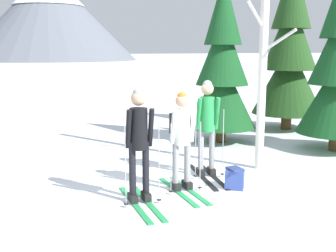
{
  "coord_description": "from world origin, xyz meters",
  "views": [
    {
      "loc": [
        -3.25,
        -6.43,
        2.42
      ],
      "look_at": [
        -0.03,
        0.35,
        1.05
      ],
      "focal_mm": 45.17,
      "sensor_mm": 36.0,
      "label": 1
    }
  ],
  "objects_px": {
    "skier_in_green": "(207,122)",
    "skier_in_white": "(181,135)",
    "skier_in_black": "(139,140)",
    "pine_tree_mid": "(222,68)",
    "backpack_on_snow_front": "(235,178)",
    "birch_tree_tall": "(264,43)",
    "pine_tree_near": "(290,52)"
  },
  "relations": [
    {
      "from": "pine_tree_near",
      "to": "skier_in_black",
      "type": "bearing_deg",
      "value": -148.33
    },
    {
      "from": "pine_tree_near",
      "to": "backpack_on_snow_front",
      "type": "bearing_deg",
      "value": -138.9
    },
    {
      "from": "skier_in_green",
      "to": "pine_tree_mid",
      "type": "bearing_deg",
      "value": 52.18
    },
    {
      "from": "pine_tree_mid",
      "to": "backpack_on_snow_front",
      "type": "distance_m",
      "value": 4.16
    },
    {
      "from": "pine_tree_near",
      "to": "birch_tree_tall",
      "type": "xyz_separation_m",
      "value": [
        -3.43,
        -3.16,
        0.21
      ]
    },
    {
      "from": "skier_in_green",
      "to": "skier_in_white",
      "type": "bearing_deg",
      "value": -146.3
    },
    {
      "from": "pine_tree_mid",
      "to": "pine_tree_near",
      "type": "bearing_deg",
      "value": 14.61
    },
    {
      "from": "skier_in_white",
      "to": "backpack_on_snow_front",
      "type": "xyz_separation_m",
      "value": [
        0.87,
        -0.37,
        -0.78
      ]
    },
    {
      "from": "pine_tree_mid",
      "to": "backpack_on_snow_front",
      "type": "bearing_deg",
      "value": -118.7
    },
    {
      "from": "pine_tree_near",
      "to": "pine_tree_mid",
      "type": "distance_m",
      "value": 2.94
    },
    {
      "from": "skier_in_black",
      "to": "backpack_on_snow_front",
      "type": "bearing_deg",
      "value": -3.39
    },
    {
      "from": "skier_in_black",
      "to": "pine_tree_mid",
      "type": "bearing_deg",
      "value": 41.98
    },
    {
      "from": "skier_in_black",
      "to": "pine_tree_near",
      "type": "relative_size",
      "value": 0.36
    },
    {
      "from": "skier_in_white",
      "to": "skier_in_green",
      "type": "distance_m",
      "value": 0.99
    },
    {
      "from": "pine_tree_near",
      "to": "pine_tree_mid",
      "type": "height_order",
      "value": "pine_tree_near"
    },
    {
      "from": "birch_tree_tall",
      "to": "skier_in_white",
      "type": "bearing_deg",
      "value": -166.19
    },
    {
      "from": "backpack_on_snow_front",
      "to": "skier_in_green",
      "type": "bearing_deg",
      "value": 92.72
    },
    {
      "from": "skier_in_green",
      "to": "pine_tree_near",
      "type": "relative_size",
      "value": 0.36
    },
    {
      "from": "pine_tree_mid",
      "to": "birch_tree_tall",
      "type": "height_order",
      "value": "birch_tree_tall"
    },
    {
      "from": "skier_in_white",
      "to": "birch_tree_tall",
      "type": "xyz_separation_m",
      "value": [
        2.06,
        0.51,
        1.57
      ]
    },
    {
      "from": "skier_in_black",
      "to": "skier_in_green",
      "type": "relative_size",
      "value": 0.99
    },
    {
      "from": "skier_in_white",
      "to": "backpack_on_snow_front",
      "type": "bearing_deg",
      "value": -23.08
    },
    {
      "from": "birch_tree_tall",
      "to": "pine_tree_mid",
      "type": "bearing_deg",
      "value": 75.87
    },
    {
      "from": "skier_in_green",
      "to": "pine_tree_near",
      "type": "xyz_separation_m",
      "value": [
        4.67,
        3.12,
        1.28
      ]
    },
    {
      "from": "birch_tree_tall",
      "to": "backpack_on_snow_front",
      "type": "height_order",
      "value": "birch_tree_tall"
    },
    {
      "from": "skier_in_white",
      "to": "skier_in_green",
      "type": "bearing_deg",
      "value": 33.7
    },
    {
      "from": "backpack_on_snow_front",
      "to": "birch_tree_tall",
      "type": "bearing_deg",
      "value": 36.2
    },
    {
      "from": "pine_tree_near",
      "to": "backpack_on_snow_front",
      "type": "xyz_separation_m",
      "value": [
        -4.63,
        -4.04,
        -2.14
      ]
    },
    {
      "from": "pine_tree_near",
      "to": "pine_tree_mid",
      "type": "bearing_deg",
      "value": -165.39
    },
    {
      "from": "skier_in_white",
      "to": "pine_tree_near",
      "type": "height_order",
      "value": "pine_tree_near"
    },
    {
      "from": "skier_in_green",
      "to": "pine_tree_mid",
      "type": "xyz_separation_m",
      "value": [
        1.85,
        2.39,
        0.9
      ]
    },
    {
      "from": "skier_in_green",
      "to": "backpack_on_snow_front",
      "type": "xyz_separation_m",
      "value": [
        0.04,
        -0.92,
        -0.87
      ]
    }
  ]
}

